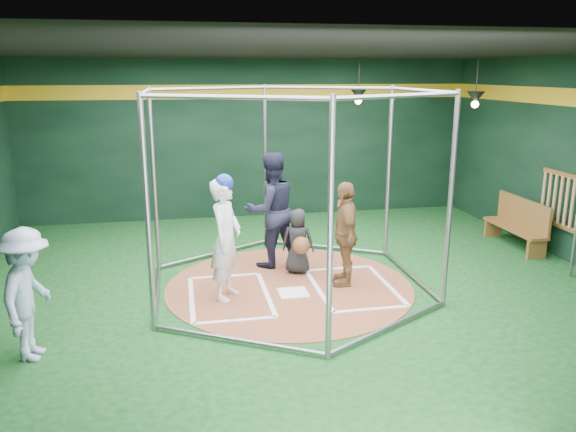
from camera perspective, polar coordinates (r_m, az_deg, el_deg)
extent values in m
cube|color=#0C3612|center=(8.75, 0.13, -7.22)|extent=(10.00, 9.00, 0.02)
cube|color=black|center=(8.13, 0.14, 16.43)|extent=(10.00, 9.00, 0.02)
cube|color=black|center=(12.66, -3.86, 7.74)|extent=(10.00, 0.10, 3.50)
cube|color=black|center=(4.09, 12.57, -6.96)|extent=(10.00, 0.10, 3.50)
cube|color=gold|center=(12.55, -3.92, 12.49)|extent=(10.00, 0.01, 0.30)
cylinder|color=brown|center=(8.74, 0.13, -7.12)|extent=(3.80, 3.80, 0.01)
cube|color=white|center=(8.46, 0.52, -7.78)|extent=(0.43, 0.43, 0.01)
cube|color=white|center=(9.17, -6.47, -6.08)|extent=(1.10, 0.07, 0.01)
cube|color=white|center=(7.61, -5.39, -10.51)|extent=(1.10, 0.07, 0.01)
cube|color=white|center=(8.36, -9.78, -8.29)|extent=(0.07, 1.70, 0.01)
cube|color=white|center=(8.44, -2.23, -7.85)|extent=(0.07, 1.70, 0.01)
cube|color=white|center=(9.49, 5.08, -5.33)|extent=(1.10, 0.07, 0.01)
cube|color=white|center=(7.99, 8.48, -9.34)|extent=(1.10, 0.07, 0.01)
cube|color=white|center=(8.59, 3.09, -7.46)|extent=(0.07, 1.70, 0.01)
cube|color=white|center=(8.91, 10.02, -6.85)|extent=(0.07, 1.70, 0.01)
cylinder|color=gray|center=(9.95, 10.18, 4.26)|extent=(0.07, 0.07, 3.00)
cylinder|color=gray|center=(10.54, -2.31, 5.04)|extent=(0.07, 0.07, 3.00)
cylinder|color=gray|center=(9.29, -13.44, 3.39)|extent=(0.07, 0.07, 3.00)
cylinder|color=gray|center=(7.05, -14.08, -0.11)|extent=(0.07, 0.07, 3.00)
cylinder|color=gray|center=(6.13, 4.31, -1.86)|extent=(0.07, 0.07, 3.00)
cylinder|color=gray|center=(7.89, 16.15, 1.29)|extent=(0.07, 0.07, 3.00)
cylinder|color=gray|center=(10.04, 3.90, 12.87)|extent=(2.02, 1.20, 0.06)
cylinder|color=gray|center=(10.52, 3.63, -3.12)|extent=(2.02, 1.20, 0.06)
cylinder|color=gray|center=(9.72, -7.82, 12.73)|extent=(2.02, 1.20, 0.06)
cylinder|color=gray|center=(10.22, -7.26, -3.74)|extent=(2.02, 1.20, 0.06)
cylinder|color=gray|center=(7.99, -14.35, 12.08)|extent=(0.06, 2.30, 0.06)
cylinder|color=gray|center=(8.59, -13.14, -7.60)|extent=(0.06, 2.30, 0.06)
cylinder|color=gray|center=(6.28, -5.86, 11.92)|extent=(2.02, 1.20, 0.06)
cylinder|color=gray|center=(7.03, -5.24, -12.41)|extent=(2.02, 1.20, 0.06)
cylinder|color=gray|center=(6.76, 11.57, 11.89)|extent=(2.02, 1.20, 0.06)
cylinder|color=gray|center=(7.46, 10.44, -10.93)|extent=(2.02, 1.20, 0.06)
cylinder|color=gray|center=(8.74, 13.36, 12.30)|extent=(0.06, 2.30, 0.06)
cylinder|color=gray|center=(9.29, 12.33, -5.84)|extent=(0.06, 2.30, 0.06)
cube|color=brown|center=(10.75, 26.52, 3.72)|extent=(0.05, 1.25, 0.08)
cube|color=brown|center=(10.93, 26.00, -0.92)|extent=(0.05, 1.25, 0.08)
cylinder|color=tan|center=(10.64, 26.93, 1.09)|extent=(0.06, 0.06, 0.85)
cylinder|color=tan|center=(10.76, 26.42, 1.28)|extent=(0.06, 0.06, 0.85)
cylinder|color=tan|center=(10.88, 25.93, 1.47)|extent=(0.06, 0.06, 0.85)
cylinder|color=tan|center=(11.00, 25.45, 1.65)|extent=(0.06, 0.06, 0.85)
cylinder|color=tan|center=(11.13, 24.98, 1.83)|extent=(0.06, 0.06, 0.85)
cylinder|color=tan|center=(11.25, 24.52, 2.01)|extent=(0.06, 0.06, 0.85)
cone|color=black|center=(12.18, 7.17, 12.12)|extent=(0.34, 0.34, 0.22)
sphere|color=#FFD899|center=(12.19, 7.15, 11.51)|extent=(0.14, 0.14, 0.14)
cylinder|color=black|center=(12.18, 7.23, 13.77)|extent=(0.02, 0.02, 0.70)
cone|color=black|center=(11.44, 18.52, 11.36)|extent=(0.34, 0.34, 0.22)
sphere|color=#FFD899|center=(11.44, 18.46, 10.72)|extent=(0.14, 0.14, 0.14)
cylinder|color=black|center=(11.43, 18.66, 13.11)|extent=(0.02, 0.02, 0.70)
imported|color=silver|center=(8.07, -6.33, -2.38)|extent=(0.66, 0.76, 1.76)
sphere|color=navy|center=(7.88, -6.50, 3.35)|extent=(0.26, 0.26, 0.26)
imported|color=#A17645|center=(8.63, 5.80, -1.78)|extent=(0.50, 0.98, 1.62)
imported|color=black|center=(9.14, 1.00, -2.56)|extent=(0.61, 0.50, 1.07)
sphere|color=brown|center=(8.90, 1.34, -3.01)|extent=(0.28, 0.28, 0.28)
imported|color=black|center=(9.38, -1.73, 0.61)|extent=(1.10, 0.96, 1.93)
imported|color=#98ACCA|center=(7.05, -24.91, -7.24)|extent=(0.69, 1.07, 1.55)
cube|color=brown|center=(11.37, 22.01, -1.14)|extent=(0.37, 1.60, 0.05)
cube|color=brown|center=(11.38, 22.78, 0.33)|extent=(0.05, 1.60, 0.53)
cube|color=brown|center=(10.86, 23.92, -3.10)|extent=(0.35, 0.07, 0.35)
cube|color=brown|center=(12.00, 20.11, -1.15)|extent=(0.35, 0.07, 0.35)
cylinder|color=gray|center=(10.09, 27.00, -3.21)|extent=(0.05, 0.05, 0.87)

